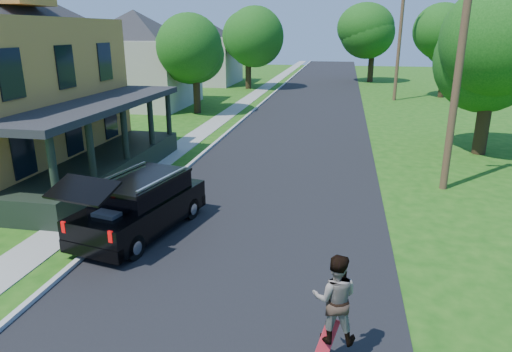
% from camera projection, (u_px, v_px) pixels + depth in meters
% --- Properties ---
extents(ground, '(140.00, 140.00, 0.00)m').
position_uv_depth(ground, '(236.00, 267.00, 11.57)').
color(ground, '#184E0F').
rests_on(ground, ground).
extents(street, '(8.00, 120.00, 0.02)m').
position_uv_depth(street, '(305.00, 120.00, 30.27)').
color(street, black).
rests_on(street, ground).
extents(curb, '(0.15, 120.00, 0.12)m').
position_uv_depth(curb, '(245.00, 118.00, 31.00)').
color(curb, '#A9A9A4').
rests_on(curb, ground).
extents(sidewalk, '(1.30, 120.00, 0.03)m').
position_uv_depth(sidewalk, '(223.00, 118.00, 31.27)').
color(sidewalk, gray).
rests_on(sidewalk, ground).
extents(front_walk, '(6.50, 1.20, 0.03)m').
position_uv_depth(front_walk, '(46.00, 175.00, 18.88)').
color(front_walk, gray).
rests_on(front_walk, ground).
extents(neighbor_house_mid, '(12.78, 12.78, 8.30)m').
position_uv_depth(neighbor_house_mid, '(136.00, 51.00, 35.14)').
color(neighbor_house_mid, '#B6B2A1').
rests_on(neighbor_house_mid, ground).
extents(neighbor_house_far, '(12.78, 12.78, 8.30)m').
position_uv_depth(neighbor_house_far, '(199.00, 45.00, 50.11)').
color(neighbor_house_far, '#B6B2A1').
rests_on(neighbor_house_far, ground).
extents(black_suv, '(2.72, 5.08, 2.25)m').
position_uv_depth(black_suv, '(140.00, 206.00, 13.28)').
color(black_suv, black).
rests_on(black_suv, ground).
extents(skateboarder, '(0.82, 0.65, 1.66)m').
position_uv_depth(skateboarder, '(335.00, 298.00, 7.92)').
color(skateboarder, black).
rests_on(skateboarder, ground).
extents(skateboard, '(0.49, 0.34, 0.90)m').
position_uv_depth(skateboard, '(326.00, 344.00, 8.15)').
color(skateboard, red).
rests_on(skateboard, ground).
extents(tree_left_mid, '(5.73, 5.55, 7.47)m').
position_uv_depth(tree_left_mid, '(195.00, 47.00, 31.61)').
color(tree_left_mid, black).
rests_on(tree_left_mid, ground).
extents(tree_left_far, '(7.22, 6.92, 8.40)m').
position_uv_depth(tree_left_far, '(248.00, 33.00, 45.04)').
color(tree_left_far, black).
rests_on(tree_left_far, ground).
extents(tree_right_near, '(6.52, 6.71, 8.22)m').
position_uv_depth(tree_right_near, '(494.00, 41.00, 20.62)').
color(tree_right_near, black).
rests_on(tree_right_near, ground).
extents(tree_right_mid, '(5.77, 5.94, 8.01)m').
position_uv_depth(tree_right_mid, '(448.00, 33.00, 39.01)').
color(tree_right_mid, black).
rests_on(tree_right_mid, ground).
extents(tree_right_far, '(6.77, 6.73, 9.42)m').
position_uv_depth(tree_right_far, '(373.00, 28.00, 50.95)').
color(tree_right_far, black).
rests_on(tree_right_far, ground).
extents(utility_pole_near, '(1.69, 0.33, 8.82)m').
position_uv_depth(utility_pole_near, '(459.00, 65.00, 15.91)').
color(utility_pole_near, '#4B3623').
rests_on(utility_pole_near, ground).
extents(utility_pole_far, '(1.72, 0.63, 10.41)m').
position_uv_depth(utility_pole_far, '(400.00, 35.00, 37.34)').
color(utility_pole_far, '#4B3623').
rests_on(utility_pole_far, ground).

